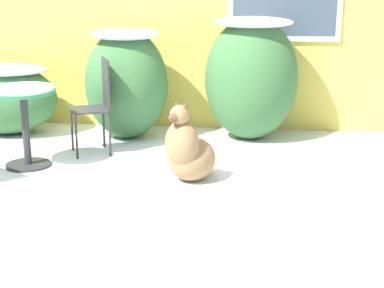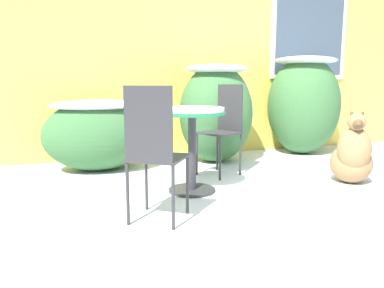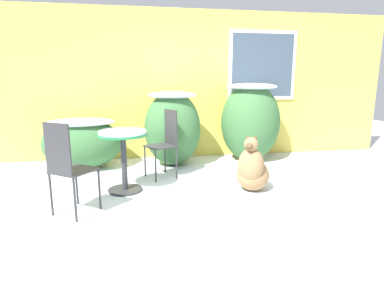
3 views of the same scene
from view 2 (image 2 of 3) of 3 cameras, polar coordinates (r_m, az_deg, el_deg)
ground_plane at (r=3.54m, az=16.28°, el=-7.45°), size 16.00×16.00×0.00m
house_wall at (r=5.38m, az=3.86°, el=12.92°), size 8.00×0.10×2.64m
shrub_left at (r=4.41m, az=-14.12°, el=1.75°), size 1.24×0.86×0.81m
shrub_middle at (r=4.73m, az=3.68°, el=5.08°), size 0.93×0.86×1.23m
shrub_right at (r=5.51m, az=16.68°, el=6.01°), size 1.03×0.91×1.36m
patio_table at (r=3.39m, az=0.00°, el=2.42°), size 0.60×0.60×0.78m
patio_chair_near_table at (r=4.10m, az=4.83°, el=2.79°), size 0.50×0.50×0.98m
patio_chair_far_side at (r=2.63m, az=-5.78°, el=-0.88°), size 0.52×0.52×0.98m
dog at (r=4.05m, az=23.23°, el=-1.80°), size 0.59×0.61×0.73m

